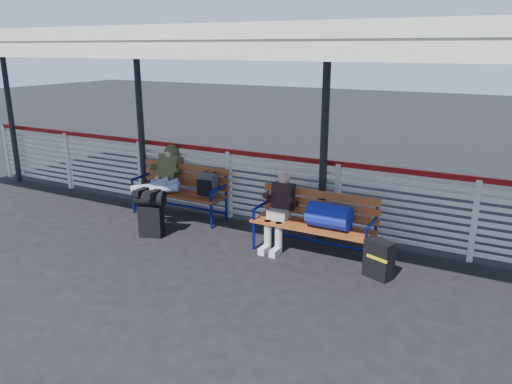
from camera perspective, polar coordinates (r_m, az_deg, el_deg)
The scene contains 9 objects.
ground at distance 7.51m, azimuth -10.72°, elevation -7.00°, with size 60.00×60.00×0.00m, color black.
fence at distance 8.75m, azimuth -3.12°, elevation 1.22°, with size 12.08×0.08×1.24m.
canopy at distance 7.60m, azimuth -7.68°, elevation 16.97°, with size 12.60×3.60×3.16m.
luggage_stack at distance 8.10m, azimuth -11.93°, elevation -2.17°, with size 0.52×0.39×0.76m.
bench_left at distance 8.86m, azimuth -7.90°, elevation 0.71°, with size 1.80×0.56×0.92m.
bench_right at distance 7.17m, azimuth 7.62°, elevation -2.82°, with size 1.80×0.56×0.92m.
traveler_man at distance 8.74m, azimuth -10.87°, elevation 1.07°, with size 0.93×1.64×0.77m.
companion_person at distance 7.43m, azimuth 2.68°, elevation -2.06°, with size 0.32×0.66×1.15m.
suitcase_side at distance 6.78m, azimuth 13.86°, elevation -7.47°, with size 0.42×0.34×0.51m.
Camera 1 is at (4.46, -5.28, 2.93)m, focal length 35.00 mm.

